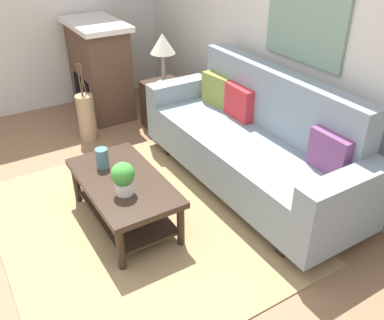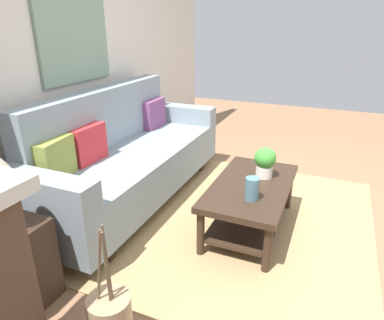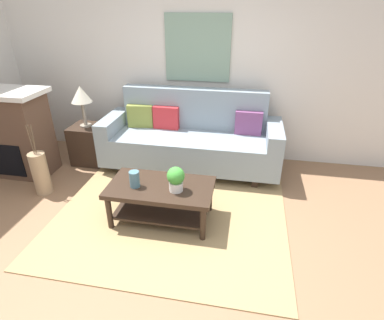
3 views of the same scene
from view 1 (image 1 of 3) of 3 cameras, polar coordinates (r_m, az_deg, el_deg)
ground_plane at (r=3.52m, az=-14.40°, el=-10.93°), size 9.71×9.71×0.00m
wall_back at (r=3.93m, az=15.50°, el=15.99°), size 5.71×0.10×2.70m
wall_left at (r=5.71m, az=-20.63°, el=19.62°), size 0.10×5.14×2.70m
area_rug at (r=3.63m, az=-6.93°, el=-8.34°), size 2.52×2.19×0.01m
couch at (r=3.91m, az=8.21°, el=2.15°), size 2.42×0.84×1.08m
throw_pillow_olive at (r=4.42m, az=3.45°, el=9.48°), size 0.37×0.17×0.32m
throw_pillow_crimson at (r=4.14m, az=6.49°, el=7.79°), size 0.36×0.13×0.32m
throw_pillow_plum at (r=3.41m, az=18.23°, el=0.98°), size 0.36×0.12×0.32m
coffee_table at (r=3.48m, az=-9.24°, el=-4.18°), size 1.10×0.60×0.43m
tabletop_vase at (r=3.56m, az=-12.08°, el=0.23°), size 0.10×0.10×0.17m
potted_plant_tabletop at (r=3.18m, az=-9.30°, el=-2.33°), size 0.18×0.18×0.26m
side_table at (r=5.05m, az=-3.71°, el=7.37°), size 0.44×0.44×0.56m
table_lamp at (r=4.81m, az=-4.01°, el=15.19°), size 0.28×0.28×0.57m
fireplace at (r=5.46m, az=-12.41°, el=12.01°), size 1.02×0.58×1.16m
floor_vase at (r=4.89m, az=-14.09°, el=5.54°), size 0.20×0.20×0.54m
floor_vase_branch_a at (r=4.71m, az=-14.70°, el=10.39°), size 0.02×0.03×0.36m
floor_vase_branch_b at (r=4.74m, az=-14.62°, el=10.54°), size 0.02×0.05×0.36m
floor_vase_branch_c at (r=4.73m, az=-15.02°, el=10.44°), size 0.03×0.02×0.36m
framed_painting at (r=3.83m, az=15.30°, el=19.09°), size 0.90×0.03×0.88m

